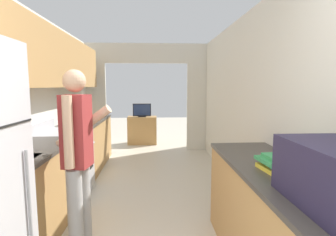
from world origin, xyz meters
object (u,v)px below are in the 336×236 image
(tv_cabinet, at_px, (142,130))
(television, at_px, (142,110))
(person, at_px, (78,159))
(book_stack, at_px, (278,164))
(range_oven, at_px, (66,162))

(tv_cabinet, distance_m, television, 0.53)
(person, xyz_separation_m, book_stack, (1.58, -0.41, 0.06))
(book_stack, relative_size, television, 0.66)
(person, relative_size, television, 3.53)
(range_oven, height_order, book_stack, range_oven)
(range_oven, distance_m, person, 1.60)
(tv_cabinet, bearing_deg, range_oven, -106.29)
(range_oven, distance_m, television, 3.34)
(person, xyz_separation_m, tv_cabinet, (0.36, 4.64, -0.53))
(range_oven, height_order, tv_cabinet, range_oven)
(television, bearing_deg, book_stack, -76.26)
(range_oven, relative_size, person, 0.62)
(tv_cabinet, bearing_deg, person, -94.39)
(person, height_order, tv_cabinet, person)
(range_oven, relative_size, book_stack, 3.36)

